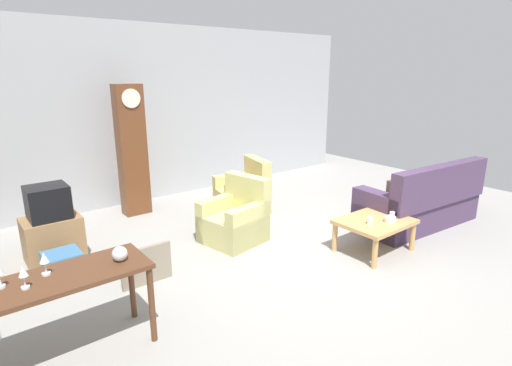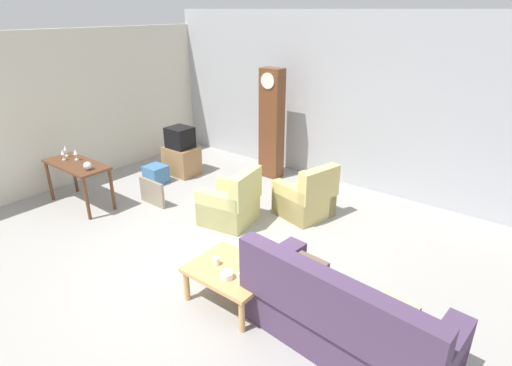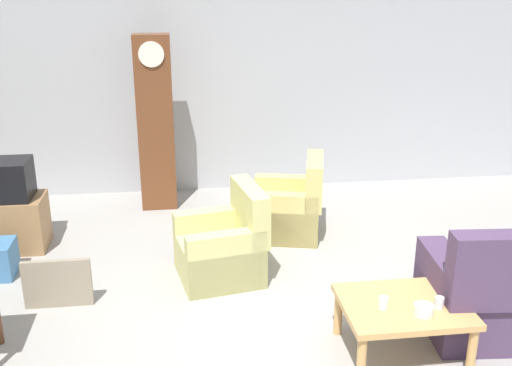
{
  "view_description": "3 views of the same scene",
  "coord_description": "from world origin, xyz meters",
  "px_view_note": "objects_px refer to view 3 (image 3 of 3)",
  "views": [
    {
      "loc": [
        -3.7,
        -3.52,
        2.39
      ],
      "look_at": [
        -0.02,
        1.15,
        0.72
      ],
      "focal_mm": 28.16,
      "sensor_mm": 36.0,
      "label": 1
    },
    {
      "loc": [
        3.35,
        -3.45,
        3.2
      ],
      "look_at": [
        -0.02,
        0.86,
        0.85
      ],
      "focal_mm": 28.55,
      "sensor_mm": 36.0,
      "label": 2
    },
    {
      "loc": [
        -0.95,
        -4.38,
        2.84
      ],
      "look_at": [
        -0.24,
        1.08,
        0.91
      ],
      "focal_mm": 41.88,
      "sensor_mm": 36.0,
      "label": 3
    }
  ],
  "objects_px": {
    "armchair_olive_far": "(290,209)",
    "grandfather_clock": "(156,124)",
    "coffee_table_wood": "(403,310)",
    "tv_crt": "(7,180)",
    "framed_picture_leaning": "(58,284)",
    "cup_white_porcelain": "(384,303)",
    "cup_blue_rimmed": "(439,303)",
    "tv_stand_cabinet": "(14,223)",
    "armchair_olive_near": "(224,248)",
    "bowl_white_stacked": "(424,310)"
  },
  "relations": [
    {
      "from": "armchair_olive_far",
      "to": "grandfather_clock",
      "type": "relative_size",
      "value": 0.43
    },
    {
      "from": "coffee_table_wood",
      "to": "grandfather_clock",
      "type": "height_order",
      "value": "grandfather_clock"
    },
    {
      "from": "armchair_olive_far",
      "to": "tv_crt",
      "type": "xyz_separation_m",
      "value": [
        -3.04,
        0.03,
        0.48
      ]
    },
    {
      "from": "tv_crt",
      "to": "framed_picture_leaning",
      "type": "height_order",
      "value": "tv_crt"
    },
    {
      "from": "cup_white_porcelain",
      "to": "cup_blue_rimmed",
      "type": "xyz_separation_m",
      "value": [
        0.42,
        -0.05,
        -0.0
      ]
    },
    {
      "from": "grandfather_clock",
      "to": "tv_crt",
      "type": "distance_m",
      "value": 1.89
    },
    {
      "from": "tv_stand_cabinet",
      "to": "cup_white_porcelain",
      "type": "height_order",
      "value": "tv_stand_cabinet"
    },
    {
      "from": "armchair_olive_near",
      "to": "framed_picture_leaning",
      "type": "bearing_deg",
      "value": -166.15
    },
    {
      "from": "framed_picture_leaning",
      "to": "armchair_olive_near",
      "type": "bearing_deg",
      "value": 13.85
    },
    {
      "from": "armchair_olive_far",
      "to": "cup_white_porcelain",
      "type": "distance_m",
      "value": 2.45
    },
    {
      "from": "bowl_white_stacked",
      "to": "cup_blue_rimmed",
      "type": "bearing_deg",
      "value": 25.45
    },
    {
      "from": "tv_crt",
      "to": "cup_white_porcelain",
      "type": "distance_m",
      "value": 4.13
    },
    {
      "from": "armchair_olive_far",
      "to": "framed_picture_leaning",
      "type": "bearing_deg",
      "value": -150.98
    },
    {
      "from": "grandfather_clock",
      "to": "cup_white_porcelain",
      "type": "distance_m",
      "value": 3.98
    },
    {
      "from": "armchair_olive_near",
      "to": "framed_picture_leaning",
      "type": "height_order",
      "value": "armchair_olive_near"
    },
    {
      "from": "grandfather_clock",
      "to": "coffee_table_wood",
      "type": "bearing_deg",
      "value": -60.53
    },
    {
      "from": "framed_picture_leaning",
      "to": "cup_white_porcelain",
      "type": "relative_size",
      "value": 6.31
    },
    {
      "from": "armchair_olive_far",
      "to": "coffee_table_wood",
      "type": "height_order",
      "value": "armchair_olive_far"
    },
    {
      "from": "armchair_olive_far",
      "to": "tv_stand_cabinet",
      "type": "height_order",
      "value": "armchair_olive_far"
    },
    {
      "from": "tv_crt",
      "to": "bowl_white_stacked",
      "type": "xyz_separation_m",
      "value": [
        3.58,
        -2.58,
        -0.31
      ]
    },
    {
      "from": "tv_crt",
      "to": "framed_picture_leaning",
      "type": "relative_size",
      "value": 0.8
    },
    {
      "from": "coffee_table_wood",
      "to": "tv_stand_cabinet",
      "type": "relative_size",
      "value": 1.41
    },
    {
      "from": "armchair_olive_near",
      "to": "armchair_olive_far",
      "type": "height_order",
      "value": "same"
    },
    {
      "from": "armchair_olive_near",
      "to": "cup_blue_rimmed",
      "type": "height_order",
      "value": "armchair_olive_near"
    },
    {
      "from": "tv_stand_cabinet",
      "to": "cup_blue_rimmed",
      "type": "xyz_separation_m",
      "value": [
        3.73,
        -2.51,
        0.2
      ]
    },
    {
      "from": "cup_blue_rimmed",
      "to": "armchair_olive_near",
      "type": "bearing_deg",
      "value": 134.39
    },
    {
      "from": "armchair_olive_near",
      "to": "coffee_table_wood",
      "type": "relative_size",
      "value": 0.96
    },
    {
      "from": "tv_stand_cabinet",
      "to": "tv_crt",
      "type": "bearing_deg",
      "value": 0.0
    },
    {
      "from": "tv_stand_cabinet",
      "to": "bowl_white_stacked",
      "type": "height_order",
      "value": "tv_stand_cabinet"
    },
    {
      "from": "coffee_table_wood",
      "to": "cup_white_porcelain",
      "type": "relative_size",
      "value": 10.09
    },
    {
      "from": "armchair_olive_near",
      "to": "framed_picture_leaning",
      "type": "xyz_separation_m",
      "value": [
        -1.52,
        -0.37,
        -0.08
      ]
    },
    {
      "from": "cup_blue_rimmed",
      "to": "tv_crt",
      "type": "bearing_deg",
      "value": 146.09
    },
    {
      "from": "armchair_olive_near",
      "to": "coffee_table_wood",
      "type": "bearing_deg",
      "value": -48.51
    },
    {
      "from": "tv_crt",
      "to": "cup_blue_rimmed",
      "type": "relative_size",
      "value": 5.31
    },
    {
      "from": "grandfather_clock",
      "to": "cup_white_porcelain",
      "type": "bearing_deg",
      "value": -63.26
    },
    {
      "from": "tv_stand_cabinet",
      "to": "armchair_olive_near",
      "type": "bearing_deg",
      "value": -23.38
    },
    {
      "from": "grandfather_clock",
      "to": "armchair_olive_near",
      "type": "bearing_deg",
      "value": -71.53
    },
    {
      "from": "armchair_olive_near",
      "to": "cup_blue_rimmed",
      "type": "bearing_deg",
      "value": -45.61
    },
    {
      "from": "armchair_olive_near",
      "to": "tv_stand_cabinet",
      "type": "relative_size",
      "value": 1.35
    },
    {
      "from": "armchair_olive_near",
      "to": "grandfather_clock",
      "type": "bearing_deg",
      "value": 108.47
    },
    {
      "from": "grandfather_clock",
      "to": "tv_stand_cabinet",
      "type": "bearing_deg",
      "value": -145.68
    },
    {
      "from": "armchair_olive_near",
      "to": "bowl_white_stacked",
      "type": "relative_size",
      "value": 6.18
    },
    {
      "from": "armchair_olive_far",
      "to": "cup_blue_rimmed",
      "type": "xyz_separation_m",
      "value": [
        0.69,
        -2.48,
        0.18
      ]
    },
    {
      "from": "bowl_white_stacked",
      "to": "coffee_table_wood",
      "type": "bearing_deg",
      "value": 116.16
    },
    {
      "from": "armchair_olive_near",
      "to": "cup_white_porcelain",
      "type": "bearing_deg",
      "value": -53.85
    },
    {
      "from": "framed_picture_leaning",
      "to": "coffee_table_wood",
      "type": "bearing_deg",
      "value": -20.99
    },
    {
      "from": "tv_stand_cabinet",
      "to": "cup_blue_rimmed",
      "type": "distance_m",
      "value": 4.5
    },
    {
      "from": "armchair_olive_near",
      "to": "tv_crt",
      "type": "height_order",
      "value": "tv_crt"
    },
    {
      "from": "armchair_olive_near",
      "to": "bowl_white_stacked",
      "type": "height_order",
      "value": "armchair_olive_near"
    },
    {
      "from": "cup_white_porcelain",
      "to": "cup_blue_rimmed",
      "type": "relative_size",
      "value": 1.05
    }
  ]
}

